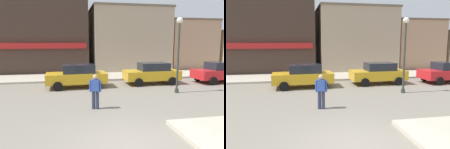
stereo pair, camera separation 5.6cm
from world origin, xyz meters
TOP-DOWN VIEW (x-y plane):
  - ground_plane at (0.00, 0.00)m, footprint 160.00×160.00m
  - kerb_far at (0.00, 12.85)m, footprint 80.00×4.00m
  - lamp_post at (4.62, 6.19)m, footprint 0.36×0.36m
  - parked_car_nearest at (-1.27, 8.88)m, footprint 4.07×2.01m
  - parked_car_second at (4.16, 9.15)m, footprint 4.01×1.90m
  - parked_car_third at (9.47, 8.76)m, footprint 4.12×2.12m
  - pedestrian_crossing_near at (-0.61, 3.92)m, footprint 0.56×0.30m
  - building_corner_shop at (-4.95, 18.66)m, footprint 10.31×8.11m
  - building_storefront_left_near at (4.55, 18.20)m, footprint 8.01×7.42m
  - building_storefront_left_mid at (11.54, 17.88)m, footprint 5.42×5.56m

SIDE VIEW (x-z plane):
  - ground_plane at x=0.00m, z-range 0.00..0.00m
  - kerb_far at x=0.00m, z-range 0.00..0.15m
  - parked_car_nearest at x=-1.27m, z-range 0.03..1.59m
  - parked_car_second at x=4.16m, z-range 0.03..1.59m
  - parked_car_third at x=9.47m, z-range 0.03..1.59m
  - pedestrian_crossing_near at x=-0.61m, z-range 0.06..1.67m
  - building_storefront_left_mid at x=11.54m, z-range 0.00..5.48m
  - lamp_post at x=4.62m, z-range 0.69..5.23m
  - building_storefront_left_near at x=4.55m, z-range 0.00..6.61m
  - building_corner_shop at x=-4.95m, z-range 0.00..8.21m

